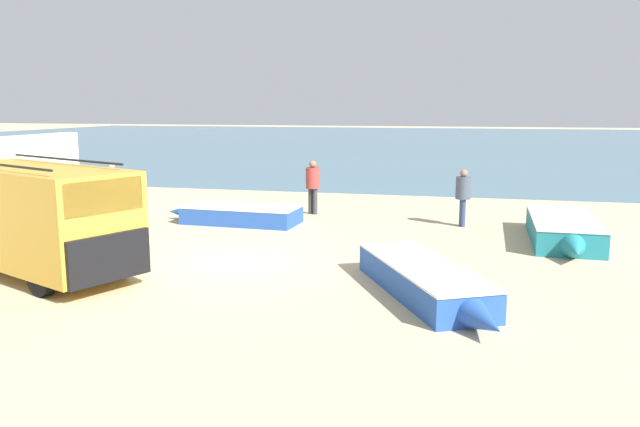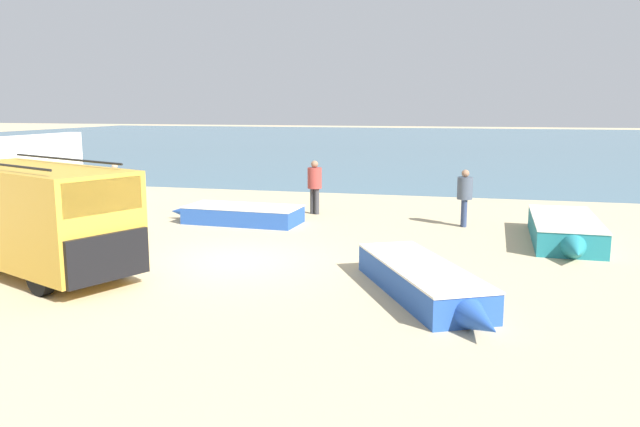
% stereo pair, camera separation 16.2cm
% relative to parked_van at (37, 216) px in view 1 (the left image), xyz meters
% --- Properties ---
extents(ground_plane, '(200.00, 200.00, 0.00)m').
position_rel_parked_van_xyz_m(ground_plane, '(3.63, 1.99, -1.29)').
color(ground_plane, tan).
extents(sea_water, '(120.00, 80.00, 0.01)m').
position_rel_parked_van_xyz_m(sea_water, '(3.63, 53.99, -1.28)').
color(sea_water, '#477084').
rests_on(sea_water, ground_plane).
extents(parked_van, '(5.56, 3.84, 2.48)m').
position_rel_parked_van_xyz_m(parked_van, '(0.00, 0.00, 0.00)').
color(parked_van, gold).
rests_on(parked_van, ground_plane).
extents(fishing_rowboat_0, '(3.12, 4.83, 0.59)m').
position_rel_parked_van_xyz_m(fishing_rowboat_0, '(8.32, 0.33, -0.99)').
color(fishing_rowboat_0, '#234CA3').
rests_on(fishing_rowboat_0, ground_plane).
extents(fishing_rowboat_1, '(1.76, 5.11, 0.67)m').
position_rel_parked_van_xyz_m(fishing_rowboat_1, '(11.57, 6.09, -0.95)').
color(fishing_rowboat_1, '#1E757F').
rests_on(fishing_rowboat_1, ground_plane).
extents(fishing_rowboat_2, '(4.39, 1.76, 0.55)m').
position_rel_parked_van_xyz_m(fishing_rowboat_2, '(2.04, 6.68, -1.01)').
color(fishing_rowboat_2, '#234CA3').
rests_on(fishing_rowboat_2, ground_plane).
extents(fisherman_0, '(0.46, 0.46, 1.74)m').
position_rel_parked_van_xyz_m(fisherman_0, '(8.88, 7.79, -0.25)').
color(fisherman_0, navy).
rests_on(fisherman_0, ground_plane).
extents(fisherman_1, '(0.48, 0.48, 1.82)m').
position_rel_parked_van_xyz_m(fisherman_1, '(3.91, 8.84, -0.20)').
color(fisherman_1, '#38383D').
rests_on(fisherman_1, ground_plane).
extents(fisherman_2, '(0.42, 0.42, 1.59)m').
position_rel_parked_van_xyz_m(fisherman_2, '(-3.42, 8.46, -0.33)').
color(fisherman_2, '#38383D').
rests_on(fisherman_2, ground_plane).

